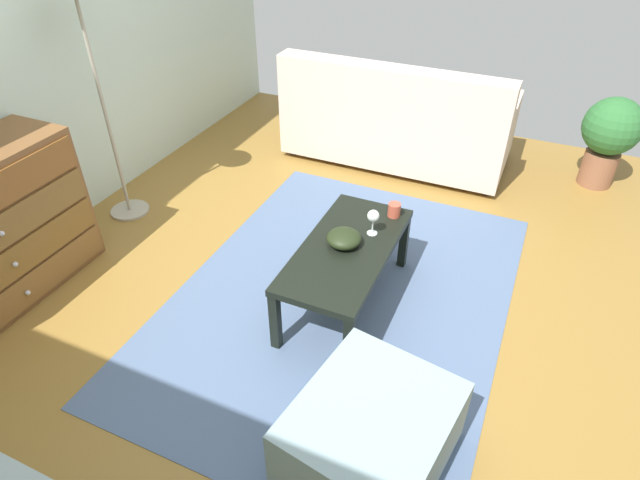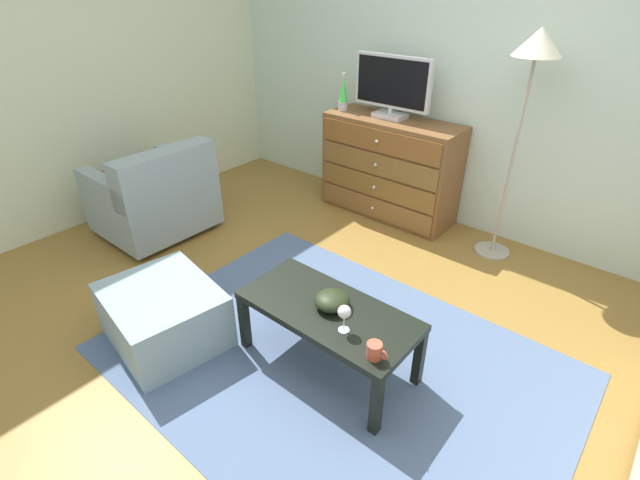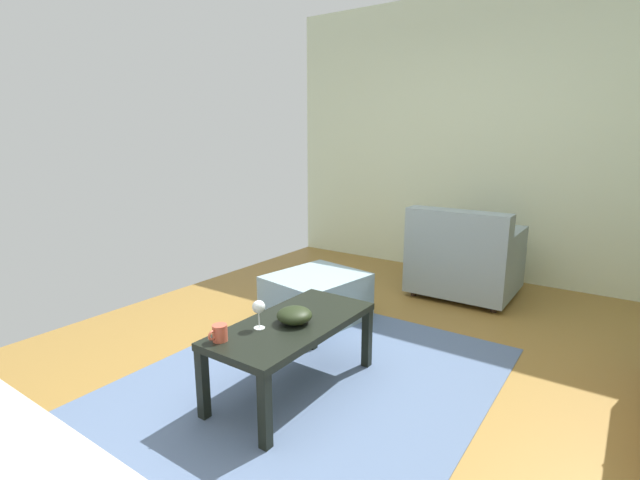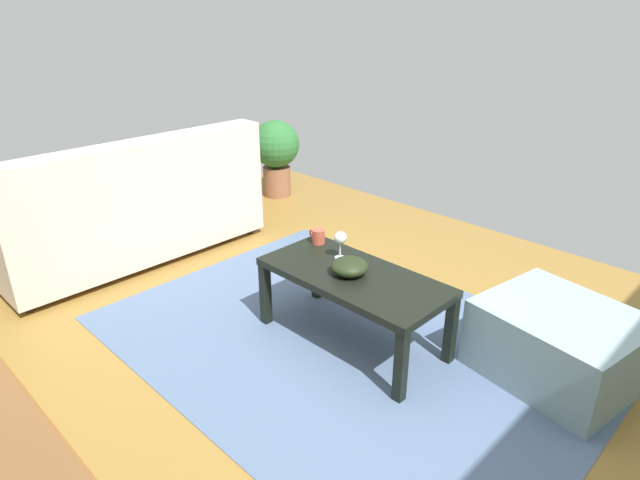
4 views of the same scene
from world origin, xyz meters
name	(u,v)px [view 4 (image 4 of 4)]	position (x,y,z in m)	size (l,w,h in m)	color
ground_plane	(348,377)	(0.00, 0.00, -0.03)	(5.94, 4.44, 0.05)	olive
area_rug	(345,341)	(0.20, -0.20, 0.00)	(2.60, 1.90, 0.01)	slate
coffee_table	(353,283)	(0.18, -0.23, 0.36)	(1.02, 0.48, 0.42)	black
wine_glass	(340,239)	(0.36, -0.32, 0.53)	(0.07, 0.07, 0.16)	silver
mug	(318,236)	(0.59, -0.38, 0.46)	(0.11, 0.08, 0.09)	#B84E39
bowl_decorative	(349,267)	(0.19, -0.21, 0.46)	(0.20, 0.20, 0.09)	black
couch_large	(130,212)	(2.04, 0.06, 0.34)	(0.85, 1.85, 0.89)	#332319
ottoman	(558,344)	(-0.73, -0.72, 0.18)	(0.70, 0.60, 0.37)	#839DA6
potted_plant	(276,151)	(2.32, -1.57, 0.43)	(0.44, 0.44, 0.72)	brown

